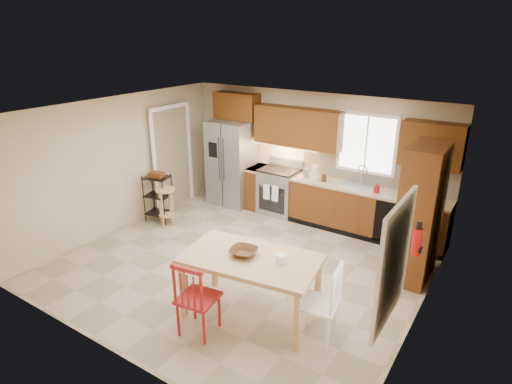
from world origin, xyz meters
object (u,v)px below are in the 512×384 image
at_px(pantry, 420,214).
at_px(fire_extinguisher, 417,242).
at_px(refrigerator, 232,163).
at_px(range_stove, 279,192).
at_px(soap_bottle, 377,187).
at_px(utility_cart, 158,198).
at_px(chair_red, 198,297).
at_px(table_jar, 281,260).
at_px(chair_white, 318,303).
at_px(dining_table, 251,287).
at_px(table_bowl, 244,255).
at_px(bar_stool, 166,207).

bearing_deg(pantry, fire_extinguisher, -79.22).
xyz_separation_m(refrigerator, range_stove, (1.15, 0.06, -0.45)).
distance_m(soap_bottle, fire_extinguisher, 2.27).
relative_size(soap_bottle, utility_cart, 0.20).
height_order(chair_red, utility_cart, chair_red).
distance_m(pantry, table_jar, 2.40).
bearing_deg(range_stove, chair_white, -52.92).
xyz_separation_m(chair_white, utility_cart, (-4.17, 1.47, -0.03)).
relative_size(range_stove, table_jar, 5.49).
bearing_deg(refrigerator, pantry, -12.62).
distance_m(dining_table, table_bowl, 0.45).
bearing_deg(chair_red, bar_stool, 132.92).
xyz_separation_m(pantry, table_jar, (-1.19, -2.08, -0.15)).
bearing_deg(utility_cart, soap_bottle, 8.84).
bearing_deg(utility_cart, fire_extinguisher, -17.71).
bearing_deg(table_bowl, bar_stool, 153.03).
distance_m(fire_extinguisher, dining_table, 2.21).
relative_size(chair_red, table_bowl, 2.90).
height_order(refrigerator, utility_cart, refrigerator).
bearing_deg(soap_bottle, pantry, -43.45).
bearing_deg(range_stove, chair_red, -74.51).
bearing_deg(dining_table, chair_red, -126.41).
distance_m(range_stove, chair_white, 3.91).
bearing_deg(soap_bottle, chair_white, -83.81).
xyz_separation_m(chair_white, table_jar, (-0.57, 0.06, 0.38)).
bearing_deg(soap_bottle, table_bowl, -103.31).
distance_m(range_stove, fire_extinguisher, 3.83).
xyz_separation_m(refrigerator, dining_table, (2.56, -3.11, -0.48)).
bearing_deg(utility_cart, bar_stool, -30.01).
distance_m(range_stove, table_jar, 3.58).
distance_m(soap_bottle, utility_cart, 4.18).
relative_size(pantry, bar_stool, 2.75).
bearing_deg(fire_extinguisher, chair_red, -139.88).
bearing_deg(table_bowl, pantry, 52.46).
height_order(pantry, fire_extinguisher, pantry).
distance_m(refrigerator, chair_white, 4.67).
relative_size(pantry, fire_extinguisher, 5.83).
bearing_deg(bar_stool, utility_cart, 160.58).
xyz_separation_m(dining_table, table_bowl, (-0.11, 0.00, 0.44)).
bearing_deg(pantry, range_stove, 161.71).
xyz_separation_m(fire_extinguisher, chair_white, (-0.82, -1.09, -0.59)).
relative_size(dining_table, chair_red, 1.70).
bearing_deg(fire_extinguisher, range_stove, 147.38).
height_order(bar_stool, utility_cart, utility_cart).
distance_m(soap_bottle, bar_stool, 3.96).
xyz_separation_m(pantry, chair_red, (-1.92, -2.84, -0.54)).
relative_size(fire_extinguisher, chair_white, 0.35).
relative_size(dining_table, table_bowl, 4.94).
xyz_separation_m(range_stove, chair_red, (1.06, -3.82, 0.05)).
bearing_deg(pantry, utility_cart, -172.12).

